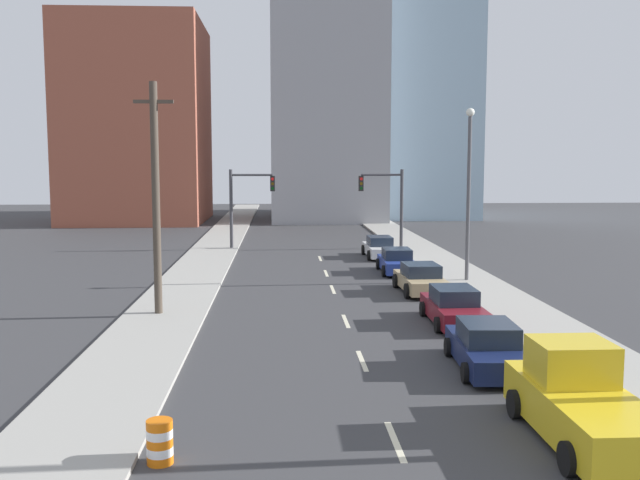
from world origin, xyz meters
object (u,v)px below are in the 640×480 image
object	(u,v)px
traffic_signal_right	(389,198)
pickup_truck_yellow	(581,403)
sedan_tan	(421,279)
sedan_navy	(487,348)
traffic_barrel	(160,442)
street_lamp	(469,183)
sedan_blue	(397,262)
traffic_signal_left	(244,199)
utility_pole_left_mid	(156,198)
sedan_white	(380,248)
sedan_maroon	(454,307)

from	to	relation	value
traffic_signal_right	pickup_truck_yellow	distance (m)	36.53
traffic_signal_right	sedan_tan	size ratio (longest dim) A/B	1.26
sedan_navy	sedan_tan	bearing A→B (deg)	91.27
sedan_navy	traffic_barrel	bearing A→B (deg)	-140.68
street_lamp	sedan_blue	size ratio (longest dim) A/B	2.03
traffic_signal_left	street_lamp	size ratio (longest dim) A/B	0.64
utility_pole_left_mid	sedan_white	bearing A→B (deg)	56.39
sedan_blue	pickup_truck_yellow	bearing A→B (deg)	-88.51
traffic_signal_right	street_lamp	size ratio (longest dim) A/B	0.64
pickup_truck_yellow	sedan_blue	xyz separation A→B (m)	(-0.19, 24.87, -0.23)
utility_pole_left_mid	traffic_barrel	world-z (taller)	utility_pole_left_mid
utility_pole_left_mid	sedan_maroon	size ratio (longest dim) A/B	2.05
traffic_signal_left	utility_pole_left_mid	size ratio (longest dim) A/B	0.61
traffic_signal_right	sedan_white	bearing A→B (deg)	-105.68
traffic_signal_right	sedan_blue	xyz separation A→B (m)	(-1.31, -11.53, -3.06)
pickup_truck_yellow	sedan_blue	distance (m)	24.87
sedan_blue	sedan_tan	bearing A→B (deg)	-87.49
traffic_signal_right	sedan_tan	xyz separation A→B (m)	(-1.15, -17.78, -3.05)
street_lamp	sedan_maroon	size ratio (longest dim) A/B	1.96
sedan_navy	street_lamp	bearing A→B (deg)	80.82
sedan_blue	traffic_barrel	bearing A→B (deg)	-108.81
traffic_signal_right	street_lamp	distance (m)	15.13
traffic_signal_left	traffic_signal_right	bearing A→B (deg)	0.00
sedan_tan	sedan_white	xyz separation A→B (m)	(-0.22, 12.91, -0.01)
sedan_navy	sedan_blue	bearing A→B (deg)	92.44
sedan_blue	street_lamp	bearing A→B (deg)	-45.77
traffic_barrel	sedan_blue	distance (m)	27.25
traffic_barrel	sedan_white	bearing A→B (deg)	74.10
traffic_signal_right	traffic_barrel	size ratio (longest dim) A/B	6.13
utility_pole_left_mid	sedan_navy	distance (m)	14.71
sedan_white	traffic_barrel	bearing A→B (deg)	-106.51
sedan_tan	sedan_white	bearing A→B (deg)	89.35
street_lamp	traffic_signal_left	bearing A→B (deg)	129.98
traffic_barrel	sedan_white	xyz separation A→B (m)	(9.20, 32.29, 0.18)
utility_pole_left_mid	traffic_barrel	bearing A→B (deg)	-80.38
traffic_signal_left	traffic_barrel	size ratio (longest dim) A/B	6.13
sedan_blue	sedan_white	xyz separation A→B (m)	(-0.06, 6.66, 0.00)
sedan_tan	sedan_blue	bearing A→B (deg)	89.82
sedan_maroon	sedan_blue	world-z (taller)	sedan_maroon
traffic_signal_left	sedan_white	xyz separation A→B (m)	(9.27, -4.87, -3.06)
traffic_barrel	pickup_truck_yellow	xyz separation A→B (m)	(9.45, 0.76, 0.41)
traffic_signal_left	sedan_tan	distance (m)	20.39
utility_pole_left_mid	street_lamp	size ratio (longest dim) A/B	1.05
traffic_barrel	traffic_signal_right	bearing A→B (deg)	74.13
sedan_maroon	sedan_tan	size ratio (longest dim) A/B	1.01
traffic_signal_right	street_lamp	world-z (taller)	street_lamp
traffic_signal_left	traffic_signal_right	size ratio (longest dim) A/B	1.00
traffic_signal_left	street_lamp	distance (m)	19.55
traffic_signal_left	sedan_tan	size ratio (longest dim) A/B	1.26
street_lamp	sedan_maroon	distance (m)	11.09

